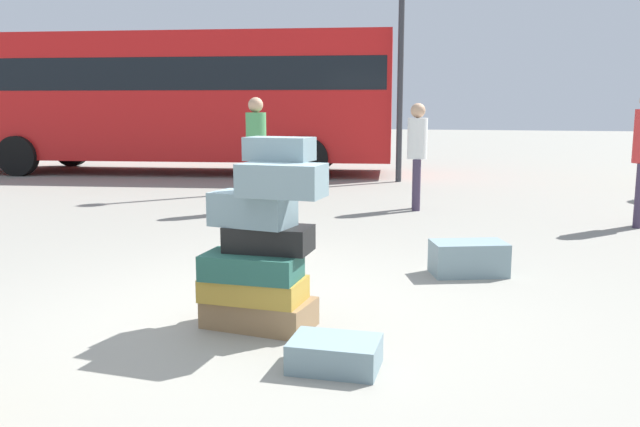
{
  "coord_description": "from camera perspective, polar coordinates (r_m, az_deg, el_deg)",
  "views": [
    {
      "loc": [
        1.53,
        -4.36,
        1.56
      ],
      "look_at": [
        0.05,
        1.76,
        0.52
      ],
      "focal_mm": 36.82,
      "sensor_mm": 36.0,
      "label": 1
    }
  ],
  "objects": [
    {
      "name": "ground_plane",
      "position": [
        4.88,
        -5.54,
        -9.36
      ],
      "size": [
        80.0,
        80.0,
        0.0
      ],
      "primitive_type": "plane",
      "color": "gray"
    },
    {
      "name": "person_passerby_in_red",
      "position": [
        9.99,
        8.45,
        5.75
      ],
      "size": [
        0.3,
        0.34,
        1.6
      ],
      "rotation": [
        0.0,
        0.0,
        -1.45
      ],
      "color": "#3F334C",
      "rests_on": "ground"
    },
    {
      "name": "suitcase_slate_right_side",
      "position": [
        4.02,
        1.3,
        -12.09
      ],
      "size": [
        0.53,
        0.38,
        0.18
      ],
      "primitive_type": "cube",
      "rotation": [
        0.0,
        0.0,
        -0.01
      ],
      "color": "gray",
      "rests_on": "ground"
    },
    {
      "name": "suitcase_cream_left_side",
      "position": [
        7.04,
        -4.65,
        -1.2
      ],
      "size": [
        0.29,
        0.42,
        0.55
      ],
      "primitive_type": "cube",
      "rotation": [
        0.0,
        0.0,
        0.3
      ],
      "color": "beige",
      "rests_on": "ground"
    },
    {
      "name": "parked_bus",
      "position": [
        15.96,
        -12.46,
        10.11
      ],
      "size": [
        10.32,
        3.75,
        3.15
      ],
      "rotation": [
        0.0,
        0.0,
        0.13
      ],
      "color": "red",
      "rests_on": "ground"
    },
    {
      "name": "suitcase_tower",
      "position": [
        4.61,
        -5.1,
        -3.18
      ],
      "size": [
        0.91,
        0.56,
        1.35
      ],
      "color": "olive",
      "rests_on": "ground"
    },
    {
      "name": "suitcase_slate_upright_blue",
      "position": [
        6.28,
        12.78,
        -3.81
      ],
      "size": [
        0.77,
        0.58,
        0.31
      ],
      "primitive_type": "cube",
      "rotation": [
        0.0,
        0.0,
        0.32
      ],
      "color": "gray",
      "rests_on": "ground"
    },
    {
      "name": "person_tourist_with_camera",
      "position": [
        9.75,
        -5.57,
        6.07
      ],
      "size": [
        0.3,
        0.3,
        1.68
      ],
      "rotation": [
        0.0,
        0.0,
        -0.89
      ],
      "color": "black",
      "rests_on": "ground"
    }
  ]
}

